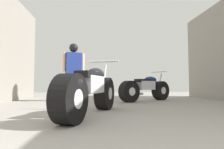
% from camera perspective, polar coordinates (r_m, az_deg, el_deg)
% --- Properties ---
extents(ground_plane, '(16.75, 16.75, 0.00)m').
position_cam_1_polar(ground_plane, '(3.78, 6.02, -10.68)').
color(ground_plane, gray).
extents(motorcycle_maroon_cruiser, '(0.97, 2.03, 0.97)m').
position_cam_1_polar(motorcycle_maroon_cruiser, '(2.95, -6.80, -5.00)').
color(motorcycle_maroon_cruiser, black).
rests_on(motorcycle_maroon_cruiser, ground_plane).
extents(motorcycle_black_naked, '(1.80, 1.26, 0.93)m').
position_cam_1_polar(motorcycle_black_naked, '(5.61, 10.34, -4.34)').
color(motorcycle_black_naked, black).
rests_on(motorcycle_black_naked, ground_plane).
extents(mechanic_in_blue, '(0.69, 0.38, 1.76)m').
position_cam_1_polar(mechanic_in_blue, '(5.70, -12.00, 2.52)').
color(mechanic_in_blue, '#4C4C4C').
rests_on(mechanic_in_blue, ground_plane).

